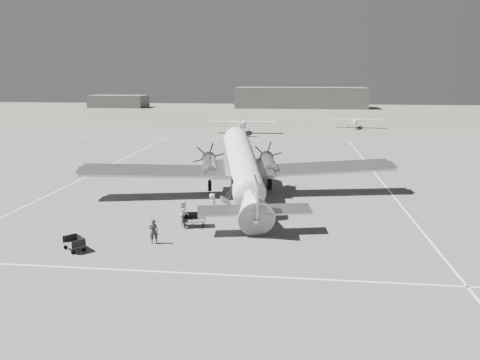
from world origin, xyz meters
name	(u,v)px	position (x,y,z in m)	size (l,w,h in m)	color
ground	(252,204)	(0.00, 0.00, 0.00)	(260.00, 260.00, 0.00)	#60605E
taxi_line_near	(227,275)	(0.00, -14.00, 0.01)	(60.00, 0.15, 0.01)	white
taxi_line_right	(404,209)	(12.00, 0.00, 0.01)	(0.15, 80.00, 0.01)	white
taxi_line_left	(92,174)	(-18.00, 10.00, 0.01)	(0.15, 60.00, 0.01)	white
taxi_line_horizon	(274,139)	(0.00, 40.00, 0.01)	(90.00, 0.15, 0.01)	white
grass_infield	(283,114)	(0.00, 95.00, 0.00)	(260.00, 90.00, 0.01)	#646154
hangar_main	(300,98)	(5.00, 120.00, 3.30)	(42.00, 14.00, 6.60)	slate
shed_secondary	(119,101)	(-55.00, 115.00, 2.00)	(18.00, 10.00, 4.00)	#545454
dc3_airliner	(243,170)	(-0.86, 1.06, 2.63)	(27.65, 19.19, 5.27)	#B2B2B4
light_plane_left	(242,127)	(-6.15, 47.48, 1.24)	(12.00, 9.73, 2.49)	white
light_plane_right	(355,123)	(15.39, 59.26, 1.03)	(9.97, 8.09, 2.07)	white
baggage_cart_near	(194,220)	(-3.45, -6.23, 0.47)	(1.65, 1.16, 0.93)	#545454
baggage_cart_far	(74,244)	(-9.59, -11.53, 0.41)	(1.45, 1.03, 0.82)	#545454
ground_crew	(154,231)	(-5.22, -9.79, 0.78)	(0.57, 0.37, 1.55)	#292929
ramp_agent	(184,213)	(-4.18, -6.02, 0.87)	(0.85, 0.66, 1.75)	silver
passenger	(212,205)	(-2.64, -3.51, 0.85)	(0.83, 0.54, 1.69)	#B6B6B3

